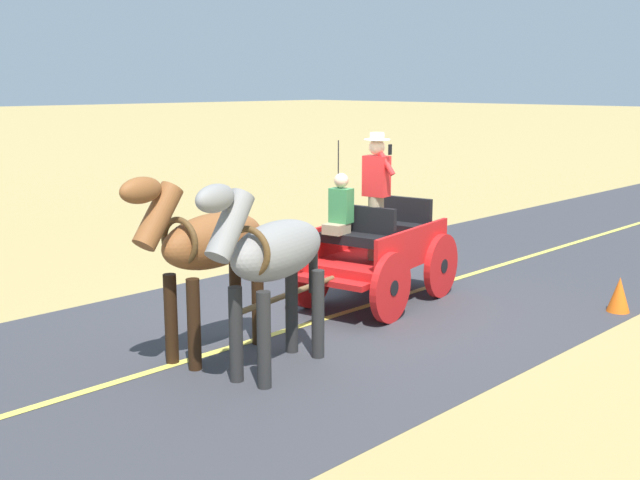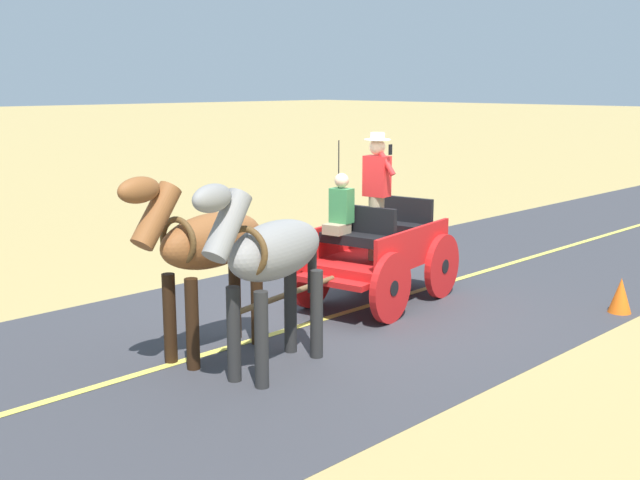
% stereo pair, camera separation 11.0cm
% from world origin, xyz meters
% --- Properties ---
extents(ground_plane, '(200.00, 200.00, 0.00)m').
position_xyz_m(ground_plane, '(0.00, 0.00, 0.00)').
color(ground_plane, tan).
extents(road_surface, '(5.94, 160.00, 0.01)m').
position_xyz_m(road_surface, '(0.00, 0.00, 0.00)').
color(road_surface, '#38383D').
rests_on(road_surface, ground).
extents(road_centre_stripe, '(0.12, 160.00, 0.00)m').
position_xyz_m(road_centre_stripe, '(0.00, 0.00, 0.01)').
color(road_centre_stripe, '#DBCC4C').
rests_on(road_centre_stripe, road_surface).
extents(horse_drawn_carriage, '(1.82, 4.51, 2.50)m').
position_xyz_m(horse_drawn_carriage, '(0.04, -0.41, 0.82)').
color(horse_drawn_carriage, red).
rests_on(horse_drawn_carriage, ground).
extents(horse_near_side, '(0.91, 2.15, 2.21)m').
position_xyz_m(horse_near_side, '(-0.96, 2.49, 1.32)').
color(horse_near_side, gray).
rests_on(horse_near_side, ground).
extents(horse_off_side, '(0.79, 2.15, 2.21)m').
position_xyz_m(horse_off_side, '(-0.04, 2.65, 1.32)').
color(horse_off_side, brown).
rests_on(horse_off_side, ground).
extents(traffic_cone, '(0.32, 0.32, 0.50)m').
position_xyz_m(traffic_cone, '(-2.70, -2.48, 0.25)').
color(traffic_cone, orange).
rests_on(traffic_cone, ground).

